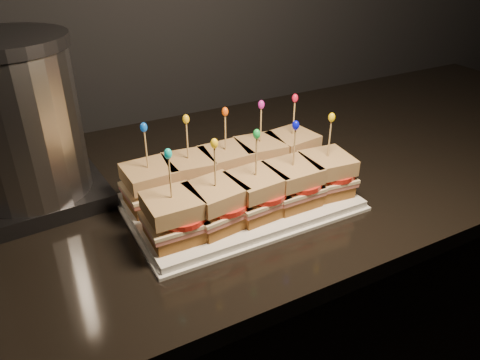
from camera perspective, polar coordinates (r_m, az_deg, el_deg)
name	(u,v)px	position (r m, az deg, el deg)	size (l,w,h in m)	color
cabinet	(204,350)	(1.26, -4.37, -19.93)	(2.35, 0.70, 0.91)	black
granite_slab	(196,190)	(0.96, -5.42, -1.21)	(2.39, 0.74, 0.03)	black
platter	(240,202)	(0.87, 0.00, -2.65)	(0.39, 0.24, 0.02)	white
platter_rim	(240,204)	(0.87, 0.00, -2.99)	(0.41, 0.26, 0.01)	white
sandwich_0_bread_bot	(151,198)	(0.85, -10.74, -2.23)	(0.08, 0.08, 0.02)	brown
sandwich_0_ham	(151,191)	(0.84, -10.84, -1.34)	(0.09, 0.09, 0.01)	#BA5D54
sandwich_0_cheese	(150,188)	(0.84, -10.88, -0.93)	(0.09, 0.09, 0.01)	beige
sandwich_0_tomato	(158,184)	(0.83, -10.02, -0.47)	(0.08, 0.08, 0.01)	red
sandwich_0_bread_top	(149,175)	(0.83, -11.05, 0.63)	(0.08, 0.08, 0.03)	brown
sandwich_0_pick	(146,152)	(0.81, -11.34, 3.38)	(0.00, 0.00, 0.09)	tan
sandwich_0_frill	(144,127)	(0.79, -11.66, 6.32)	(0.01, 0.01, 0.02)	blue
sandwich_1_bread_bot	(190,188)	(0.87, -6.10, -1.03)	(0.08, 0.08, 0.02)	brown
sandwich_1_ham	(190,181)	(0.86, -6.15, -0.15)	(0.09, 0.09, 0.01)	#BA5D54
sandwich_1_cheese	(190,178)	(0.86, -6.17, 0.25)	(0.09, 0.09, 0.01)	beige
sandwich_1_tomato	(197,174)	(0.86, -5.31, 0.71)	(0.08, 0.08, 0.01)	red
sandwich_1_bread_top	(189,165)	(0.85, -6.27, 1.80)	(0.08, 0.08, 0.03)	brown
sandwich_1_pick	(187,143)	(0.83, -6.43, 4.50)	(0.00, 0.00, 0.09)	tan
sandwich_1_frill	(186,119)	(0.81, -6.61, 7.38)	(0.01, 0.01, 0.02)	yellow
sandwich_2_bread_bot	(226,179)	(0.90, -1.70, 0.12)	(0.08, 0.08, 0.02)	brown
sandwich_2_ham	(226,172)	(0.89, -1.71, 0.98)	(0.09, 0.09, 0.01)	#BA5D54
sandwich_2_cheese	(226,169)	(0.89, -1.72, 1.37)	(0.09, 0.09, 0.01)	beige
sandwich_2_tomato	(233,165)	(0.88, -0.86, 1.82)	(0.08, 0.08, 0.01)	red
sandwich_2_bread_top	(226,156)	(0.88, -1.75, 2.88)	(0.08, 0.08, 0.03)	brown
sandwich_2_pick	(225,135)	(0.86, -1.79, 5.53)	(0.00, 0.00, 0.09)	tan
sandwich_2_frill	(225,112)	(0.84, -1.84, 8.34)	(0.01, 0.01, 0.02)	#F4520B
sandwich_3_bread_bot	(260,170)	(0.93, 2.42, 1.19)	(0.08, 0.08, 0.02)	brown
sandwich_3_ham	(260,163)	(0.92, 2.44, 2.03)	(0.09, 0.09, 0.01)	#BA5D54
sandwich_3_cheese	(260,160)	(0.92, 2.45, 2.41)	(0.09, 0.09, 0.01)	beige
sandwich_3_tomato	(267,157)	(0.92, 3.30, 2.84)	(0.08, 0.08, 0.01)	red
sandwich_3_bread_top	(260,148)	(0.91, 2.49, 3.88)	(0.08, 0.08, 0.03)	brown
sandwich_3_pick	(261,127)	(0.89, 2.55, 6.45)	(0.00, 0.00, 0.09)	tan
sandwich_3_frill	(261,105)	(0.87, 2.61, 9.17)	(0.01, 0.01, 0.02)	#CD1F9E
sandwich_4_bread_bot	(291,162)	(0.97, 6.26, 2.18)	(0.08, 0.08, 0.02)	brown
sandwich_4_ham	(292,155)	(0.96, 6.31, 2.99)	(0.09, 0.09, 0.01)	#BA5D54
sandwich_4_cheese	(292,152)	(0.96, 6.33, 3.37)	(0.09, 0.09, 0.01)	beige
sandwich_4_tomato	(299,149)	(0.96, 7.15, 3.78)	(0.08, 0.08, 0.01)	red
sandwich_4_bread_top	(292,141)	(0.95, 6.41, 4.79)	(0.08, 0.08, 0.03)	brown
sandwich_4_pick	(294,120)	(0.93, 6.56, 7.27)	(0.00, 0.00, 0.09)	tan
sandwich_4_frill	(295,98)	(0.91, 6.73, 9.89)	(0.01, 0.01, 0.02)	red
sandwich_5_bread_bot	(174,231)	(0.76, -7.99, -6.14)	(0.08, 0.08, 0.02)	brown
sandwich_5_ham	(174,223)	(0.75, -8.07, -5.19)	(0.09, 0.09, 0.01)	#BA5D54
sandwich_5_cheese	(174,219)	(0.75, -8.11, -4.75)	(0.09, 0.09, 0.01)	beige
sandwich_5_tomato	(182,215)	(0.74, -7.12, -4.27)	(0.08, 0.08, 0.01)	red
sandwich_5_bread_top	(172,205)	(0.73, -8.25, -3.06)	(0.08, 0.08, 0.03)	brown
sandwich_5_pick	(170,181)	(0.71, -8.50, -0.06)	(0.00, 0.00, 0.09)	tan
sandwich_5_frill	(168,154)	(0.69, -8.77, 3.19)	(0.01, 0.01, 0.02)	#0DBCAE
sandwich_6_bread_bot	(217,218)	(0.78, -2.88, -4.68)	(0.08, 0.08, 0.02)	brown
sandwich_6_ham	(216,211)	(0.78, -2.91, -3.74)	(0.09, 0.09, 0.01)	#BA5D54
sandwich_6_cheese	(216,207)	(0.77, -2.92, -3.31)	(0.09, 0.09, 0.01)	beige
sandwich_6_tomato	(224,203)	(0.77, -1.93, -2.82)	(0.08, 0.08, 0.01)	red
sandwich_6_bread_top	(216,193)	(0.76, -2.97, -1.65)	(0.08, 0.08, 0.03)	brown
sandwich_6_pick	(215,169)	(0.74, -3.06, 1.30)	(0.00, 0.00, 0.09)	tan
sandwich_6_frill	(214,143)	(0.72, -3.15, 4.47)	(0.01, 0.01, 0.02)	yellow
sandwich_7_bread_bot	(255,207)	(0.81, 1.88, -3.28)	(0.08, 0.08, 0.02)	brown
sandwich_7_ham	(255,199)	(0.81, 1.90, -2.36)	(0.09, 0.09, 0.01)	#BA5D54
sandwich_7_cheese	(256,196)	(0.80, 1.91, -1.94)	(0.09, 0.09, 0.01)	beige
sandwich_7_tomato	(263,192)	(0.80, 2.87, -1.46)	(0.08, 0.08, 0.01)	red
sandwich_7_bread_top	(256,183)	(0.79, 1.94, -0.31)	(0.08, 0.08, 0.03)	brown
sandwich_7_pick	(256,159)	(0.77, 1.99, 2.55)	(0.00, 0.00, 0.09)	tan
sandwich_7_frill	(257,134)	(0.75, 2.05, 5.62)	(0.01, 0.01, 0.02)	green
sandwich_8_bread_bot	(291,196)	(0.85, 6.27, -1.97)	(0.08, 0.08, 0.02)	brown
sandwich_8_ham	(292,189)	(0.84, 6.33, -1.07)	(0.09, 0.09, 0.01)	#BA5D54
sandwich_8_cheese	(292,185)	(0.84, 6.35, -0.66)	(0.09, 0.09, 0.01)	beige
sandwich_8_tomato	(300,182)	(0.84, 7.29, -0.20)	(0.08, 0.08, 0.01)	red
sandwich_8_bread_top	(293,173)	(0.82, 6.45, 0.91)	(0.08, 0.08, 0.03)	brown
sandwich_8_pick	(294,150)	(0.80, 6.62, 3.68)	(0.00, 0.00, 0.09)	tan
sandwich_8_frill	(296,125)	(0.79, 6.81, 6.63)	(0.01, 0.01, 0.02)	#070ADC
sandwich_9_bread_bot	(325,186)	(0.89, 10.28, -0.75)	(0.08, 0.08, 0.02)	brown
sandwich_9_ham	(325,179)	(0.88, 10.37, 0.11)	(0.09, 0.09, 0.01)	#BA5D54
sandwich_9_cheese	(326,176)	(0.88, 10.41, 0.51)	(0.09, 0.09, 0.01)	beige
sandwich_9_tomato	(333,172)	(0.88, 11.31, 0.95)	(0.08, 0.08, 0.01)	red
sandwich_9_bread_top	(327,163)	(0.87, 10.56, 2.03)	(0.08, 0.08, 0.03)	brown
sandwich_9_pick	(329,141)	(0.85, 10.83, 4.68)	(0.00, 0.00, 0.09)	tan
sandwich_9_frill	(332,117)	(0.83, 11.12, 7.50)	(0.01, 0.01, 0.02)	yellow
appliance_base	(39,196)	(0.95, -23.34, -1.78)	(0.24, 0.20, 0.03)	#262628
appliance_body	(21,124)	(0.89, -25.15, 6.19)	(0.20, 0.20, 0.26)	silver
appliance_lid	(0,42)	(0.85, -27.17, 14.77)	(0.21, 0.21, 0.02)	#262628
appliance	(22,127)	(0.89, -25.09, 5.90)	(0.24, 0.20, 0.31)	silver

